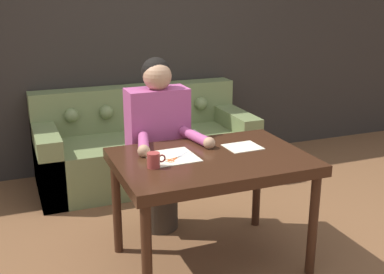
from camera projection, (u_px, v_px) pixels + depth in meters
name	position (u px, v px, depth m)	size (l,w,h in m)	color
ground_plane	(220.00, 258.00, 3.25)	(16.00, 16.00, 0.00)	brown
wall_back	(134.00, 37.00, 4.67)	(8.00, 0.06, 2.60)	#2D2823
dining_table	(211.00, 168.00, 3.02)	(1.19, 0.83, 0.75)	#381E11
couch	(145.00, 148.00, 4.56)	(1.99, 0.88, 0.85)	olive
person	(158.00, 145.00, 3.48)	(0.52, 0.62, 1.29)	#33281E
pattern_paper_main	(172.00, 157.00, 2.98)	(0.31, 0.31, 0.00)	beige
pattern_paper_offcut	(243.00, 147.00, 3.17)	(0.23, 0.20, 0.00)	beige
scissors	(175.00, 159.00, 2.95)	(0.22, 0.16, 0.01)	silver
mug	(154.00, 160.00, 2.80)	(0.11, 0.08, 0.09)	#9E3833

